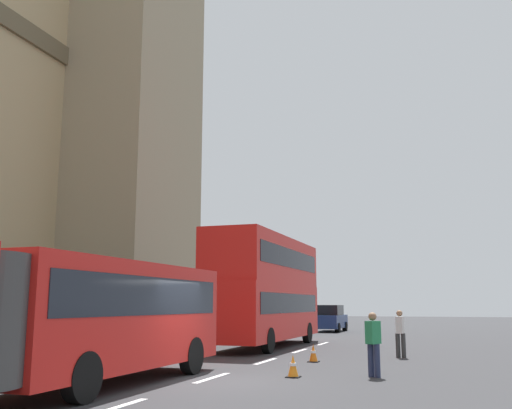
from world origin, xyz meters
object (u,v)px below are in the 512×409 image
at_px(sedan_lead, 330,318).
at_px(traffic_cone_west, 293,366).
at_px(traffic_cone_middle, 313,353).
at_px(pedestrian_by_kerb, 400,332).
at_px(pedestrian_near_cones, 373,342).
at_px(double_decker_bus, 266,286).

height_order(sedan_lead, traffic_cone_west, sedan_lead).
height_order(traffic_cone_middle, pedestrian_by_kerb, pedestrian_by_kerb).
xyz_separation_m(pedestrian_near_cones, pedestrian_by_kerb, (5.92, -0.22, 0.00)).
bearing_deg(pedestrian_by_kerb, double_decker_bus, 60.98).
xyz_separation_m(traffic_cone_west, pedestrian_near_cones, (0.71, -2.03, 0.63)).
height_order(sedan_lead, pedestrian_near_cones, sedan_lead).
distance_m(traffic_cone_middle, pedestrian_by_kerb, 3.71).
relative_size(sedan_lead, traffic_cone_west, 7.59).
xyz_separation_m(traffic_cone_middle, pedestrian_near_cones, (-3.40, -2.43, 0.63)).
bearing_deg(double_decker_bus, sedan_lead, 0.65).
bearing_deg(sedan_lead, double_decker_bus, -179.35).
bearing_deg(traffic_cone_middle, pedestrian_by_kerb, -46.53).
bearing_deg(traffic_cone_middle, pedestrian_near_cones, -144.41).
xyz_separation_m(traffic_cone_middle, pedestrian_by_kerb, (2.52, -2.65, 0.63)).
relative_size(traffic_cone_west, traffic_cone_middle, 1.00).
distance_m(double_decker_bus, traffic_cone_middle, 7.36).
bearing_deg(double_decker_bus, pedestrian_by_kerb, -119.02).
bearing_deg(traffic_cone_west, traffic_cone_middle, 5.57).
bearing_deg(double_decker_bus, traffic_cone_middle, -149.15).
bearing_deg(pedestrian_near_cones, double_decker_bus, 32.63).
xyz_separation_m(double_decker_bus, traffic_cone_west, (-10.08, -3.96, -2.43)).
bearing_deg(sedan_lead, pedestrian_by_kerb, -161.35).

